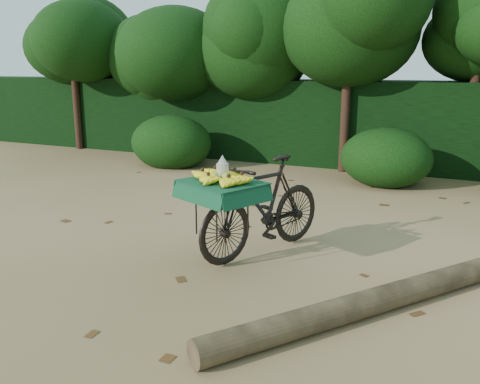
% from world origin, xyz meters
% --- Properties ---
extents(ground, '(80.00, 80.00, 0.00)m').
position_xyz_m(ground, '(0.00, 0.00, 0.00)').
color(ground, tan).
rests_on(ground, ground).
extents(vendor_bicycle, '(1.32, 1.96, 1.11)m').
position_xyz_m(vendor_bicycle, '(0.81, 0.19, 0.57)').
color(vendor_bicycle, black).
rests_on(vendor_bicycle, ground).
extents(fallen_log, '(2.00, 2.70, 0.23)m').
position_xyz_m(fallen_log, '(2.19, -0.86, 0.11)').
color(fallen_log, brown).
rests_on(fallen_log, ground).
extents(hedge_backdrop, '(26.00, 1.80, 1.80)m').
position_xyz_m(hedge_backdrop, '(0.00, 6.30, 0.90)').
color(hedge_backdrop, black).
rests_on(hedge_backdrop, ground).
extents(tree_row, '(14.50, 2.00, 4.00)m').
position_xyz_m(tree_row, '(-0.65, 5.50, 2.00)').
color(tree_row, black).
rests_on(tree_row, ground).
extents(bush_clumps, '(8.80, 1.70, 0.90)m').
position_xyz_m(bush_clumps, '(0.50, 4.30, 0.45)').
color(bush_clumps, black).
rests_on(bush_clumps, ground).
extents(leaf_litter, '(7.00, 7.30, 0.01)m').
position_xyz_m(leaf_litter, '(0.00, 0.65, 0.01)').
color(leaf_litter, '#523215').
rests_on(leaf_litter, ground).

